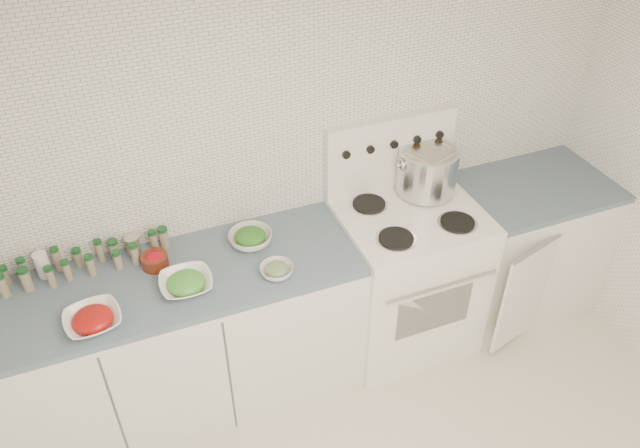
% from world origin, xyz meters
% --- Properties ---
extents(room_walls, '(3.54, 3.04, 2.52)m').
position_xyz_m(room_walls, '(0.00, 0.00, 1.56)').
color(room_walls, white).
rests_on(room_walls, ground).
extents(counter_left, '(1.85, 0.62, 0.90)m').
position_xyz_m(counter_left, '(-0.82, 1.19, 0.45)').
color(counter_left, white).
rests_on(counter_left, ground).
extents(stove, '(0.76, 0.70, 1.36)m').
position_xyz_m(stove, '(0.48, 1.19, 0.50)').
color(stove, white).
rests_on(stove, ground).
extents(counter_right, '(0.89, 0.74, 0.90)m').
position_xyz_m(counter_right, '(1.30, 1.19, 0.45)').
color(counter_right, white).
rests_on(counter_right, ground).
extents(stock_pot, '(0.35, 0.33, 0.25)m').
position_xyz_m(stock_pot, '(0.65, 1.34, 1.08)').
color(stock_pot, silver).
rests_on(stock_pot, stove).
extents(bowl_tomato, '(0.27, 0.27, 0.08)m').
position_xyz_m(bowl_tomato, '(-1.19, 1.01, 0.93)').
color(bowl_tomato, white).
rests_on(bowl_tomato, counter_left).
extents(bowl_snowpea, '(0.25, 0.25, 0.08)m').
position_xyz_m(bowl_snowpea, '(-0.76, 1.09, 0.94)').
color(bowl_snowpea, white).
rests_on(bowl_snowpea, counter_left).
extents(bowl_broccoli, '(0.24, 0.24, 0.09)m').
position_xyz_m(bowl_broccoli, '(-0.38, 1.29, 0.94)').
color(bowl_broccoli, white).
rests_on(bowl_broccoli, counter_left).
extents(bowl_zucchini, '(0.20, 0.20, 0.07)m').
position_xyz_m(bowl_zucchini, '(-0.33, 1.02, 0.93)').
color(bowl_zucchini, white).
rests_on(bowl_zucchini, counter_left).
extents(bowl_pepper, '(0.13, 0.13, 0.08)m').
position_xyz_m(bowl_pepper, '(-0.86, 1.30, 0.94)').
color(bowl_pepper, '#571F0E').
rests_on(bowl_pepper, counter_left).
extents(salt_canister, '(0.08, 0.08, 0.13)m').
position_xyz_m(salt_canister, '(-1.37, 1.43, 0.97)').
color(salt_canister, white).
rests_on(salt_canister, counter_left).
extents(tin_can, '(0.09, 0.09, 0.09)m').
position_xyz_m(tin_can, '(-0.95, 1.45, 0.95)').
color(tin_can, '#B4AA98').
rests_on(tin_can, counter_left).
extents(spice_cluster, '(0.80, 0.15, 0.14)m').
position_xyz_m(spice_cluster, '(-1.21, 1.40, 0.96)').
color(spice_cluster, gray).
rests_on(spice_cluster, counter_left).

